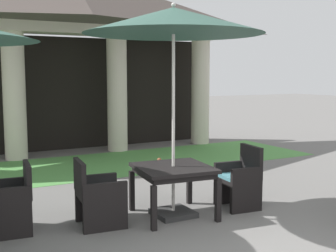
{
  "coord_description": "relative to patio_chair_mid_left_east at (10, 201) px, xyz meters",
  "views": [
    {
      "loc": [
        -3.05,
        -3.41,
        1.98
      ],
      "look_at": [
        0.07,
        2.35,
        1.21
      ],
      "focal_mm": 47.68,
      "sensor_mm": 36.0,
      "label": 1
    }
  ],
  "objects": [
    {
      "name": "background_pavilion",
      "position": [
        2.2,
        5.08,
        3.0
      ],
      "size": [
        8.81,
        2.74,
        4.51
      ],
      "color": "beige",
      "rests_on": "ground"
    },
    {
      "name": "lawn_strip",
      "position": [
        2.2,
        3.45,
        -0.4
      ],
      "size": [
        10.61,
        2.7,
        0.01
      ],
      "primitive_type": "cube",
      "color": "#519347",
      "rests_on": "ground"
    },
    {
      "name": "patio_chair_mid_left_east",
      "position": [
        0.0,
        0.0,
        0.0
      ],
      "size": [
        0.61,
        0.63,
        0.87
      ],
      "rotation": [
        0.0,
        0.0,
        1.46
      ],
      "color": "black",
      "rests_on": "ground"
    },
    {
      "name": "patio_table_mid_right",
      "position": [
        2.11,
        -0.4,
        0.21
      ],
      "size": [
        1.1,
        1.1,
        0.71
      ],
      "rotation": [
        0.0,
        0.0,
        -0.11
      ],
      "color": "black",
      "rests_on": "ground"
    },
    {
      "name": "patio_umbrella_mid_right",
      "position": [
        2.11,
        -0.4,
        2.25
      ],
      "size": [
        2.43,
        2.43,
        2.92
      ],
      "color": "#2D2D2D",
      "rests_on": "ground"
    },
    {
      "name": "patio_chair_mid_right_east",
      "position": [
        3.18,
        -0.52,
        0.01
      ],
      "size": [
        0.57,
        0.61,
        0.92
      ],
      "rotation": [
        0.0,
        0.0,
        1.46
      ],
      "color": "black",
      "rests_on": "ground"
    },
    {
      "name": "patio_chair_mid_right_west",
      "position": [
        1.04,
        -0.28,
        0.0
      ],
      "size": [
        0.64,
        0.63,
        0.88
      ],
      "rotation": [
        0.0,
        0.0,
        -1.68
      ],
      "color": "black",
      "rests_on": "ground"
    },
    {
      "name": "terracotta_urn",
      "position": [
        3.02,
        1.78,
        -0.25
      ],
      "size": [
        0.26,
        0.26,
        0.38
      ],
      "color": "brown",
      "rests_on": "ground"
    }
  ]
}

